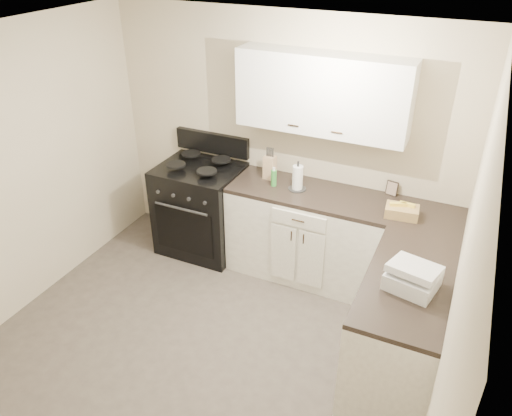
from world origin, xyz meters
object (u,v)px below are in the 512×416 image
at_px(wicker_basket, 402,212).
at_px(countertop_grill, 412,280).
at_px(knife_block, 270,167).
at_px(paper_towel, 298,178).
at_px(stove, 202,210).

bearing_deg(wicker_basket, countertop_grill, -75.37).
bearing_deg(knife_block, wicker_basket, -4.06).
relative_size(knife_block, paper_towel, 0.98).
height_order(stove, wicker_basket, wicker_basket).
relative_size(stove, wicker_basket, 3.67).
bearing_deg(countertop_grill, stove, 168.48).
bearing_deg(paper_towel, countertop_grill, -39.83).
bearing_deg(stove, wicker_basket, -1.91).
relative_size(paper_towel, wicker_basket, 0.87).
distance_m(stove, countertop_grill, 2.57).
height_order(stove, countertop_grill, countertop_grill).
bearing_deg(countertop_grill, paper_towel, 152.41).
bearing_deg(paper_towel, knife_block, 162.44).
distance_m(paper_towel, wicker_basket, 1.00).
bearing_deg(paper_towel, stove, -178.93).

